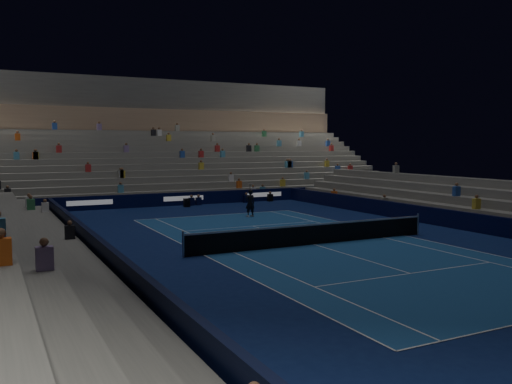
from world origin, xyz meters
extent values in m
plane|color=#0C1B4D|center=(0.00, 0.00, 0.00)|extent=(90.00, 90.00, 0.00)
cube|color=navy|center=(0.00, 0.00, 0.01)|extent=(10.97, 23.77, 0.01)
cube|color=black|center=(0.00, 18.50, 0.50)|extent=(44.00, 0.25, 1.00)
cube|color=black|center=(9.70, 0.00, 0.50)|extent=(0.25, 37.00, 1.00)
cube|color=black|center=(-9.70, 0.00, 0.50)|extent=(0.25, 37.00, 1.00)
cube|color=slate|center=(0.00, 19.50, 0.25)|extent=(44.00, 1.00, 0.50)
cube|color=slate|center=(0.00, 20.50, 0.50)|extent=(44.00, 1.00, 1.00)
cube|color=slate|center=(0.00, 21.50, 0.75)|extent=(44.00, 1.00, 1.50)
cube|color=slate|center=(0.00, 22.50, 1.00)|extent=(44.00, 1.00, 2.00)
cube|color=slate|center=(0.00, 23.50, 1.25)|extent=(44.00, 1.00, 2.50)
cube|color=slate|center=(0.00, 24.50, 1.50)|extent=(44.00, 1.00, 3.00)
cube|color=slate|center=(0.00, 25.50, 1.75)|extent=(44.00, 1.00, 3.50)
cube|color=slate|center=(0.00, 26.50, 2.00)|extent=(44.00, 1.00, 4.00)
cube|color=slate|center=(0.00, 27.50, 2.25)|extent=(44.00, 1.00, 4.50)
cube|color=slate|center=(0.00, 28.50, 2.50)|extent=(44.00, 1.00, 5.00)
cube|color=slate|center=(0.00, 29.50, 2.75)|extent=(44.00, 1.00, 5.50)
cube|color=slate|center=(0.00, 30.50, 3.00)|extent=(44.00, 1.00, 6.00)
cube|color=#92755A|center=(0.00, 31.60, 7.10)|extent=(44.00, 0.60, 2.20)
cube|color=#4B4B49|center=(0.00, 33.00, 9.70)|extent=(44.00, 2.40, 3.00)
cube|color=slate|center=(10.50, 0.00, 0.25)|extent=(1.00, 37.00, 0.50)
cube|color=slate|center=(11.50, 0.00, 0.50)|extent=(1.00, 37.00, 1.00)
cube|color=slate|center=(12.50, 0.00, 0.75)|extent=(1.00, 37.00, 1.50)
cube|color=slate|center=(13.50, 0.00, 1.00)|extent=(1.00, 37.00, 2.00)
cube|color=#62625D|center=(-10.50, 0.00, 0.25)|extent=(1.00, 37.00, 0.50)
cube|color=#62625D|center=(-11.50, 0.00, 0.50)|extent=(1.00, 37.00, 1.00)
cube|color=#62625D|center=(-12.50, 0.00, 0.75)|extent=(1.00, 37.00, 1.50)
cylinder|color=#B2B2B7|center=(-6.40, 0.00, 0.55)|extent=(0.10, 0.10, 1.10)
cylinder|color=#B2B2B7|center=(6.40, 0.00, 0.55)|extent=(0.10, 0.10, 1.10)
cube|color=black|center=(0.00, 0.00, 0.45)|extent=(12.80, 0.03, 0.90)
cube|color=white|center=(0.00, 0.00, 0.94)|extent=(12.80, 0.04, 0.08)
imported|color=black|center=(1.63, 10.08, 0.89)|extent=(0.68, 0.48, 1.78)
cube|color=black|center=(-0.12, 17.35, 0.31)|extent=(0.56, 0.64, 0.62)
cylinder|color=black|center=(-0.12, 16.89, 0.49)|extent=(0.22, 0.37, 0.16)
camera|label=1|loc=(-13.61, -20.98, 4.64)|focal=37.85mm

